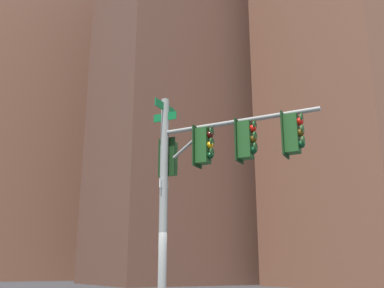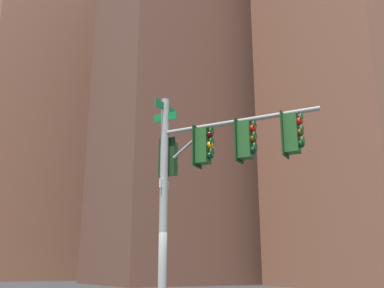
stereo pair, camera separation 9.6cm
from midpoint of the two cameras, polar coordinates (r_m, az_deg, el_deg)
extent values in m
cylinder|color=gray|center=(12.47, -3.95, -8.10)|extent=(0.23, 0.23, 6.43)
cylinder|color=gray|center=(12.01, 5.52, 2.88)|extent=(2.47, 3.89, 0.12)
cylinder|color=gray|center=(12.44, -0.59, -0.04)|extent=(0.62, 0.93, 0.75)
cube|color=#0F6B33|center=(13.21, -3.70, 4.75)|extent=(0.97, 0.62, 0.24)
cube|color=#0F6B33|center=(13.11, -3.73, 3.52)|extent=(0.43, 0.67, 0.24)
cube|color=white|center=(12.58, -3.89, -5.22)|extent=(0.40, 0.26, 0.24)
cube|color=#1E4C1E|center=(12.22, 1.23, -0.28)|extent=(0.47, 0.47, 1.00)
cube|color=black|center=(12.30, 0.44, -0.38)|extent=(0.48, 0.32, 1.16)
sphere|color=#470A07|center=(12.22, 2.09, 1.20)|extent=(0.20, 0.20, 0.20)
cylinder|color=#1E4C1E|center=(12.22, 2.36, 1.64)|extent=(0.22, 0.15, 0.23)
sphere|color=#F29E0C|center=(12.14, 2.10, -0.16)|extent=(0.20, 0.20, 0.20)
cylinder|color=#1E4C1E|center=(12.14, 2.38, 0.29)|extent=(0.22, 0.15, 0.23)
sphere|color=#0A3819|center=(12.06, 2.12, -1.53)|extent=(0.20, 0.20, 0.20)
cylinder|color=#1E4C1E|center=(12.06, 2.40, -1.08)|extent=(0.22, 0.15, 0.23)
cube|color=#1E4C1E|center=(11.76, 6.72, 0.47)|extent=(0.47, 0.47, 1.00)
cube|color=black|center=(11.82, 5.86, 0.35)|extent=(0.48, 0.32, 1.16)
sphere|color=red|center=(11.78, 7.61, 2.00)|extent=(0.20, 0.20, 0.20)
cylinder|color=#1E4C1E|center=(11.79, 7.89, 2.46)|extent=(0.22, 0.15, 0.23)
sphere|color=#4C330A|center=(11.69, 7.66, 0.60)|extent=(0.20, 0.20, 0.20)
cylinder|color=#1E4C1E|center=(11.70, 7.95, 1.06)|extent=(0.22, 0.15, 0.23)
sphere|color=#0A3819|center=(11.61, 7.72, -0.82)|extent=(0.20, 0.20, 0.20)
cylinder|color=#1E4C1E|center=(11.61, 8.00, -0.35)|extent=(0.22, 0.15, 0.23)
cube|color=#1E4C1E|center=(11.41, 12.61, 1.27)|extent=(0.47, 0.47, 1.00)
cube|color=black|center=(11.45, 11.69, 1.15)|extent=(0.48, 0.32, 1.16)
sphere|color=red|center=(11.45, 13.51, 2.84)|extent=(0.20, 0.20, 0.20)
cylinder|color=#1E4C1E|center=(11.47, 13.79, 3.31)|extent=(0.22, 0.15, 0.23)
sphere|color=#4C330A|center=(11.36, 13.61, 1.40)|extent=(0.20, 0.20, 0.20)
cylinder|color=#1E4C1E|center=(11.38, 13.89, 1.88)|extent=(0.22, 0.15, 0.23)
sphere|color=#0A3819|center=(11.28, 13.70, -0.05)|extent=(0.20, 0.20, 0.20)
cylinder|color=#1E4C1E|center=(11.29, 13.99, 0.43)|extent=(0.22, 0.15, 0.23)
cube|color=#1E4C1E|center=(13.02, -3.11, -1.88)|extent=(0.47, 0.47, 1.00)
cube|color=black|center=(12.86, -3.53, -1.70)|extent=(0.32, 0.48, 1.16)
sphere|color=#470A07|center=(13.27, -2.65, -0.82)|extent=(0.20, 0.20, 0.20)
cylinder|color=#1E4C1E|center=(13.35, -2.51, -0.51)|extent=(0.15, 0.22, 0.23)
sphere|color=#4C330A|center=(13.19, -2.67, -2.07)|extent=(0.20, 0.20, 0.20)
cylinder|color=#1E4C1E|center=(13.27, -2.52, -1.76)|extent=(0.15, 0.22, 0.23)
sphere|color=green|center=(13.13, -2.68, -3.34)|extent=(0.20, 0.20, 0.20)
cylinder|color=#1E4C1E|center=(13.20, -2.54, -3.02)|extent=(0.15, 0.22, 0.23)
cube|color=brown|center=(58.25, 0.08, 9.64)|extent=(22.91, 15.23, 53.41)
cube|color=brown|center=(51.95, 22.10, 8.42)|extent=(21.09, 14.75, 43.87)
cube|color=brown|center=(78.11, -18.50, 3.33)|extent=(19.97, 15.68, 52.45)
camera|label=1|loc=(0.05, -90.22, 0.06)|focal=41.17mm
camera|label=2|loc=(0.05, 89.78, -0.06)|focal=41.17mm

